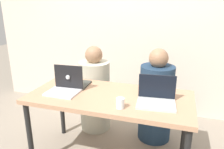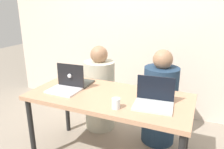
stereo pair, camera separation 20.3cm
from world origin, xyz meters
TOP-DOWN VIEW (x-y plane):
  - back_wall at (0.00, 1.28)m, footprint 4.50×0.10m
  - desk at (0.00, 0.00)m, footprint 1.50×0.70m
  - person_on_left at (-0.37, 0.55)m, footprint 0.45×0.45m
  - person_on_right at (0.37, 0.55)m, footprint 0.38×0.38m
  - laptop_back_left at (-0.43, 0.10)m, footprint 0.30×0.30m
  - laptop_front_left at (-0.44, -0.04)m, footprint 0.30×0.28m
  - laptop_front_right at (0.43, -0.04)m, footprint 0.34×0.28m
  - water_glass_right at (0.16, -0.22)m, footprint 0.07×0.07m

SIDE VIEW (x-z plane):
  - person_on_left at x=-0.37m, z-range -0.06..1.00m
  - person_on_right at x=0.37m, z-range -0.06..1.02m
  - desk at x=0.00m, z-range 0.29..1.01m
  - water_glass_right at x=0.16m, z-range 0.72..0.80m
  - laptop_front_right at x=0.43m, z-range 0.66..0.88m
  - laptop_front_left at x=-0.44m, z-range 0.65..0.89m
  - laptop_back_left at x=-0.43m, z-range 0.65..0.90m
  - back_wall at x=0.00m, z-range 0.00..2.45m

